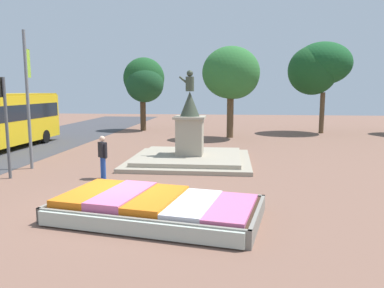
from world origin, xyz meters
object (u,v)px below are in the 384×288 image
statue_monument (190,149)px  flower_planter (153,208)px  pedestrian_crossing_plaza (103,154)px  traffic_light_mid_block (3,109)px  banner_pole (28,97)px

statue_monument → flower_planter: bearing=-90.8°
flower_planter → pedestrian_crossing_plaza: (-3.01, 4.41, 0.74)m
statue_monument → traffic_light_mid_block: 8.53m
traffic_light_mid_block → banner_pole: banner_pole is taller
flower_planter → banner_pole: bearing=139.3°
statue_monument → banner_pole: size_ratio=0.96×
flower_planter → pedestrian_crossing_plaza: bearing=124.3°
flower_planter → banner_pole: 9.66m
statue_monument → pedestrian_crossing_plaza: statue_monument is taller
traffic_light_mid_block → pedestrian_crossing_plaza: traffic_light_mid_block is taller
statue_monument → pedestrian_crossing_plaza: 5.03m
traffic_light_mid_block → banner_pole: size_ratio=0.66×
traffic_light_mid_block → pedestrian_crossing_plaza: bearing=5.4°
pedestrian_crossing_plaza → traffic_light_mid_block: bearing=-174.6°
statue_monument → banner_pole: bearing=-161.7°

